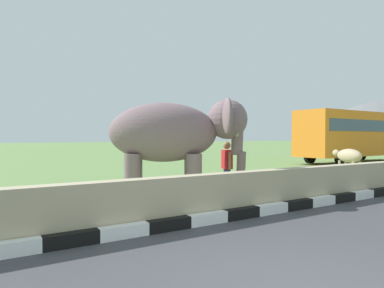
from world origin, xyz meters
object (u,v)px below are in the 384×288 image
Objects in this scene: person_handler at (227,165)px; cow_near at (349,156)px; elephant at (176,134)px; bus_orange at (353,133)px.

cow_near is at bearing 10.43° from person_handler.
person_handler is (1.64, -0.28, -0.96)m from elephant.
person_handler reaches higher than cow_near.
bus_orange is at bearing 20.94° from person_handler.
cow_near is at bearing 7.26° from elephant.
elephant is at bearing -161.71° from bus_orange.
elephant is 10.33m from cow_near.
bus_orange reaches higher than person_handler.
bus_orange is 8.54m from cow_near.
cow_near is (10.20, 1.30, -1.01)m from elephant.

